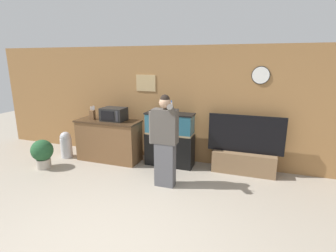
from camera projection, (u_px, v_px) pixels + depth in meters
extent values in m
plane|color=gray|center=(112.00, 240.00, 3.44)|extent=(18.00, 18.00, 0.00)
cube|color=olive|center=(180.00, 105.00, 5.92)|extent=(10.00, 0.06, 2.60)
cube|color=tan|center=(146.00, 83.00, 6.03)|extent=(0.48, 0.02, 0.38)
cylinder|color=white|center=(261.00, 75.00, 5.18)|extent=(0.33, 0.03, 0.33)
cylinder|color=black|center=(261.00, 75.00, 5.18)|extent=(0.35, 0.01, 0.35)
cube|color=brown|center=(109.00, 141.00, 6.09)|extent=(1.45, 0.56, 0.92)
cube|color=#3D2A19|center=(108.00, 121.00, 5.97)|extent=(1.49, 0.60, 0.03)
cube|color=black|center=(114.00, 114.00, 5.93)|extent=(0.53, 0.39, 0.29)
cube|color=black|center=(107.00, 116.00, 5.76)|extent=(0.33, 0.01, 0.20)
cube|color=#2D2D33|center=(117.00, 116.00, 5.68)|extent=(0.05, 0.01, 0.23)
cube|color=brown|center=(92.00, 115.00, 6.06)|extent=(0.11, 0.09, 0.21)
cylinder|color=#B7B7BC|center=(91.00, 108.00, 6.04)|extent=(0.02, 0.02, 0.09)
cylinder|color=#B7B7BC|center=(92.00, 109.00, 6.03)|extent=(0.02, 0.02, 0.07)
cylinder|color=#B7B7BC|center=(93.00, 108.00, 6.01)|extent=(0.02, 0.02, 0.11)
cylinder|color=#B7B7BC|center=(92.00, 108.00, 6.07)|extent=(0.02, 0.02, 0.08)
cylinder|color=#B7B7BC|center=(93.00, 108.00, 6.06)|extent=(0.02, 0.02, 0.10)
cylinder|color=#B7B7BC|center=(94.00, 108.00, 6.05)|extent=(0.02, 0.02, 0.09)
cube|color=black|center=(170.00, 150.00, 5.82)|extent=(1.07, 0.39, 0.72)
cube|color=#937F5B|center=(170.00, 133.00, 5.73)|extent=(1.03, 0.38, 0.04)
cube|color=#285B70|center=(170.00, 124.00, 5.67)|extent=(1.02, 0.37, 0.45)
cube|color=black|center=(170.00, 114.00, 5.62)|extent=(1.07, 0.39, 0.03)
cube|color=brown|center=(243.00, 162.00, 5.45)|extent=(1.27, 0.40, 0.44)
cube|color=black|center=(246.00, 135.00, 5.30)|extent=(1.49, 0.05, 0.76)
cube|color=black|center=(246.00, 134.00, 5.33)|extent=(1.52, 0.01, 0.79)
cube|color=#515156|center=(165.00, 164.00, 4.85)|extent=(0.36, 0.20, 0.83)
cube|color=#4C4742|center=(165.00, 126.00, 4.67)|extent=(0.45, 0.22, 0.62)
sphere|color=tan|center=(165.00, 103.00, 4.56)|extent=(0.21, 0.21, 0.21)
sphere|color=black|center=(165.00, 99.00, 4.55)|extent=(0.17, 0.17, 0.17)
cylinder|color=#4C4742|center=(152.00, 128.00, 4.76)|extent=(0.12, 0.12, 0.59)
cylinder|color=#4C4742|center=(172.00, 111.00, 4.41)|extent=(0.11, 0.33, 0.27)
cylinder|color=white|center=(172.00, 105.00, 4.36)|extent=(0.02, 0.06, 0.11)
cylinder|color=#2856B2|center=(172.00, 102.00, 4.33)|extent=(0.02, 0.03, 0.05)
cylinder|color=#B2A899|center=(44.00, 163.00, 5.71)|extent=(0.31, 0.31, 0.21)
sphere|color=#23512D|center=(42.00, 150.00, 5.64)|extent=(0.46, 0.46, 0.46)
cylinder|color=#B7B7BC|center=(66.00, 148.00, 6.32)|extent=(0.27, 0.27, 0.47)
sphere|color=#ADADB2|center=(65.00, 137.00, 6.26)|extent=(0.26, 0.26, 0.26)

